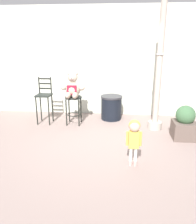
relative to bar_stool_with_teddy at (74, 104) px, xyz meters
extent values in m
plane|color=gray|center=(0.69, -1.18, -0.53)|extent=(24.00, 24.00, 0.00)
cube|color=beige|center=(0.69, 1.11, 0.98)|extent=(6.89, 0.30, 3.03)
cylinder|color=#242926|center=(0.00, 0.00, 0.18)|extent=(0.43, 0.43, 0.04)
cylinder|color=black|center=(-0.16, -0.16, -0.19)|extent=(0.03, 0.03, 0.70)
cylinder|color=black|center=(0.16, -0.16, -0.19)|extent=(0.03, 0.03, 0.70)
cylinder|color=black|center=(-0.16, 0.16, -0.19)|extent=(0.03, 0.03, 0.70)
cylinder|color=black|center=(0.16, 0.16, -0.19)|extent=(0.03, 0.03, 0.70)
torus|color=black|center=(0.00, 0.00, -0.28)|extent=(0.34, 0.34, 0.02)
sphere|color=#B1A08D|center=(0.00, 0.00, 0.39)|extent=(0.39, 0.39, 0.39)
cube|color=maroon|center=(0.00, -0.16, 0.40)|extent=(0.24, 0.03, 0.23)
sphere|color=#B1A08D|center=(0.00, 0.00, 0.69)|extent=(0.25, 0.25, 0.25)
ellipsoid|color=#AB958B|center=(0.00, -0.11, 0.68)|extent=(0.10, 0.08, 0.07)
sphere|color=black|center=(0.00, -0.13, 0.68)|extent=(0.03, 0.03, 0.03)
sphere|color=#B1A08D|center=(-0.09, 0.00, 0.79)|extent=(0.10, 0.10, 0.10)
sphere|color=#B1A08D|center=(0.09, 0.00, 0.79)|extent=(0.10, 0.10, 0.10)
ellipsoid|color=#B1A08D|center=(-0.23, -0.03, 0.43)|extent=(0.14, 0.22, 0.12)
ellipsoid|color=#B1A08D|center=(0.23, -0.03, 0.43)|extent=(0.14, 0.22, 0.12)
ellipsoid|color=#B1A08D|center=(-0.09, -0.18, 0.28)|extent=(0.13, 0.33, 0.15)
ellipsoid|color=#B1A08D|center=(0.09, -0.18, 0.28)|extent=(0.13, 0.33, 0.15)
cylinder|color=#D89D96|center=(1.40, -2.00, -0.49)|extent=(0.07, 0.07, 0.10)
cylinder|color=silver|center=(1.40, -2.00, -0.31)|extent=(0.05, 0.05, 0.25)
cylinder|color=#D89D96|center=(1.49, -2.00, -0.49)|extent=(0.07, 0.07, 0.10)
cylinder|color=silver|center=(1.49, -2.00, -0.31)|extent=(0.05, 0.05, 0.25)
cube|color=gold|center=(1.45, -2.00, -0.03)|extent=(0.17, 0.10, 0.30)
cylinder|color=gold|center=(1.33, -2.00, -0.02)|extent=(0.04, 0.04, 0.25)
cylinder|color=gold|center=(1.56, -2.00, -0.02)|extent=(0.04, 0.04, 0.25)
sphere|color=#D8B293|center=(1.45, -2.00, 0.20)|extent=(0.18, 0.18, 0.18)
sphere|color=gold|center=(1.45, -1.97, 0.21)|extent=(0.20, 0.20, 0.20)
cylinder|color=black|center=(0.95, 0.49, -0.23)|extent=(0.56, 0.56, 0.61)
cylinder|color=#2D2D33|center=(0.95, 0.49, 0.10)|extent=(0.59, 0.59, 0.05)
cylinder|color=#B0A89C|center=(2.07, -0.15, -0.44)|extent=(0.34, 0.34, 0.18)
cylinder|color=#B6A79A|center=(2.07, -0.15, 1.12)|extent=(0.14, 0.14, 2.95)
torus|color=#ADA89E|center=(2.07, -0.15, 1.27)|extent=(0.19, 0.19, 0.04)
cube|color=#242926|center=(-0.78, 0.00, 0.22)|extent=(0.38, 0.38, 0.03)
cylinder|color=black|center=(-0.94, -0.16, -0.17)|extent=(0.03, 0.03, 0.74)
cylinder|color=black|center=(-0.62, -0.16, -0.17)|extent=(0.03, 0.03, 0.74)
cylinder|color=black|center=(-0.94, 0.16, -0.17)|extent=(0.03, 0.03, 0.74)
cylinder|color=black|center=(-0.62, 0.16, -0.17)|extent=(0.03, 0.03, 0.74)
cylinder|color=black|center=(-0.94, 0.16, 0.45)|extent=(0.03, 0.03, 0.43)
cylinder|color=black|center=(-0.62, 0.16, 0.45)|extent=(0.03, 0.03, 0.43)
cube|color=black|center=(-0.78, 0.16, 0.37)|extent=(0.32, 0.02, 0.04)
cube|color=black|center=(-0.78, 0.16, 0.49)|extent=(0.32, 0.02, 0.04)
cube|color=black|center=(-0.78, 0.16, 0.62)|extent=(0.32, 0.02, 0.04)
cube|color=brown|center=(2.63, -0.68, -0.34)|extent=(0.50, 0.50, 0.39)
sphere|color=#3F6541|center=(2.63, -0.68, 0.01)|extent=(0.42, 0.42, 0.42)
camera|label=1|loc=(1.19, -5.62, 1.58)|focal=36.89mm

